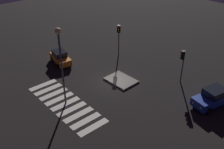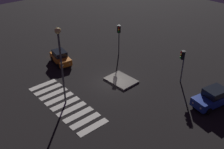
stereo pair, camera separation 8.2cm
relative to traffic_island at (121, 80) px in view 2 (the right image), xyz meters
The scene contains 8 objects.
ground_plane 1.07m from the traffic_island, 117.47° to the right, with size 80.00×80.00×0.00m, color black.
traffic_island is the anchor object (origin of this frame).
car_orange 8.86m from the traffic_island, 161.03° to the right, with size 3.89×2.20×1.62m.
car_blue 10.01m from the traffic_island, 21.93° to the left, with size 2.56×4.40×1.83m.
traffic_light_west 7.40m from the traffic_island, 140.05° to the left, with size 0.54×0.53×4.25m.
traffic_light_north 7.24m from the traffic_island, 47.58° to the left, with size 0.54×0.53×3.87m.
street_lamp 8.88m from the traffic_island, 94.99° to the right, with size 0.56×0.56×8.01m.
crosswalk_near 7.22m from the traffic_island, 93.90° to the right, with size 9.90×3.20×0.02m.
Camera 2 is at (19.09, -16.64, 16.01)m, focal length 42.04 mm.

